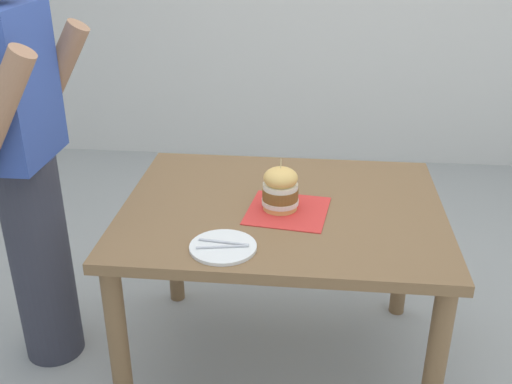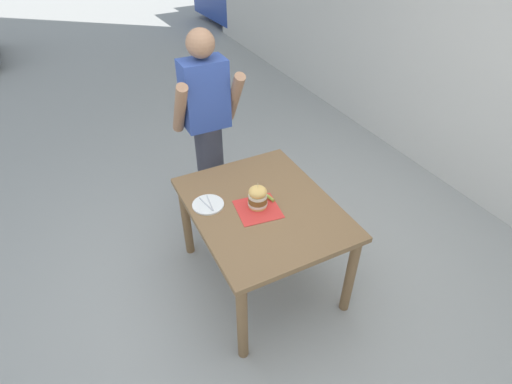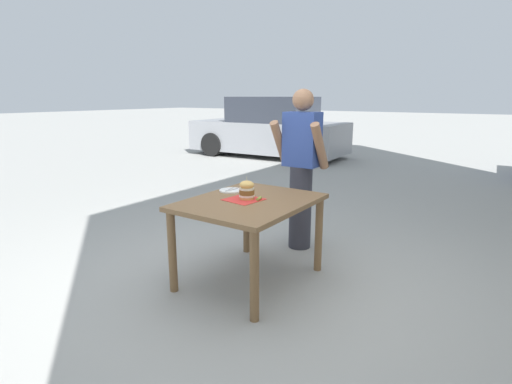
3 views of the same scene
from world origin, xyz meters
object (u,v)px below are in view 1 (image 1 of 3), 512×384
pickle_spear (276,192)px  patio_table (282,231)px  side_plate_with_forks (223,247)px  diner_across_table (24,162)px  sandwich (280,189)px

pickle_spear → patio_table: bearing=-157.7°
patio_table → side_plate_with_forks: size_ratio=5.40×
pickle_spear → side_plate_with_forks: pickle_spear is taller
pickle_spear → side_plate_with_forks: 0.44m
diner_across_table → side_plate_with_forks: bearing=-111.7°
pickle_spear → diner_across_table: size_ratio=0.04×
side_plate_with_forks → diner_across_table: diner_across_table is taller
pickle_spear → diner_across_table: 0.96m
patio_table → diner_across_table: 1.00m
pickle_spear → side_plate_with_forks: bearing=161.0°
sandwich → side_plate_with_forks: bearing=151.3°
pickle_spear → sandwich: bearing=-167.8°
sandwich → side_plate_with_forks: sandwich is taller
diner_across_table → pickle_spear: bearing=-84.3°
sandwich → diner_across_table: (0.02, 0.97, 0.06)m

